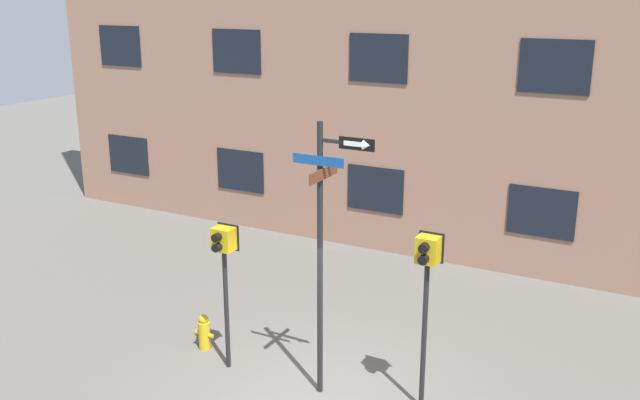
{
  "coord_description": "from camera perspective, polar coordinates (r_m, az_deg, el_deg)",
  "views": [
    {
      "loc": [
        4.77,
        -8.73,
        6.3
      ],
      "look_at": [
        -0.09,
        0.33,
        3.26
      ],
      "focal_mm": 40.0,
      "sensor_mm": 36.0,
      "label": 1
    }
  ],
  "objects": [
    {
      "name": "street_sign_pole",
      "position": [
        10.88,
        0.33,
        -3.17
      ],
      "size": [
        1.31,
        0.87,
        4.46
      ],
      "color": "black",
      "rests_on": "ground_plane"
    },
    {
      "name": "pedestrian_signal_left",
      "position": [
        11.96,
        -7.68,
        -4.49
      ],
      "size": [
        0.41,
        0.4,
        2.58
      ],
      "color": "black",
      "rests_on": "ground_plane"
    },
    {
      "name": "pedestrian_signal_right",
      "position": [
        10.73,
        8.54,
        -5.85
      ],
      "size": [
        0.39,
        0.4,
        2.87
      ],
      "color": "black",
      "rests_on": "ground_plane"
    },
    {
      "name": "fire_hydrant",
      "position": [
        13.32,
        -9.25,
        -10.39
      ],
      "size": [
        0.37,
        0.21,
        0.68
      ],
      "color": "gold",
      "rests_on": "ground_plane"
    }
  ]
}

